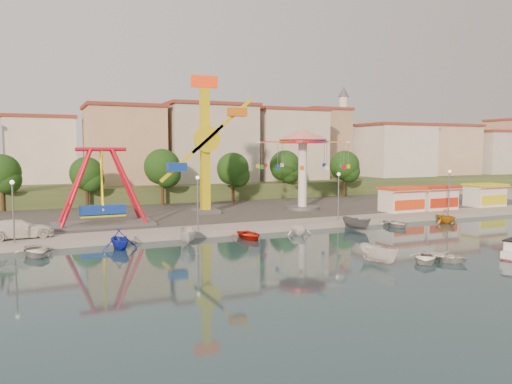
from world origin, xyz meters
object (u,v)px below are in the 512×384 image
wave_swinger (303,151)px  rowboat_a (445,257)px  pirate_ship_ride (102,189)px  van (19,229)px  skiff (379,254)px  kamikaze_tower (209,149)px

wave_swinger → rowboat_a: (-3.52, -28.23, -7.85)m
pirate_ship_ride → van: size_ratio=1.75×
skiff → pirate_ship_ride: bearing=117.3°
wave_swinger → kamikaze_tower: bearing=175.3°
pirate_ship_ride → rowboat_a: bearing=-48.7°
van → pirate_ship_ride: bearing=-65.5°
pirate_ship_ride → rowboat_a: 33.30m
pirate_ship_ride → van: (-7.68, -4.72, -2.96)m
skiff → rowboat_a: bearing=-25.6°
pirate_ship_ride → kamikaze_tower: (12.99, 4.39, 4.03)m
skiff → van: van is taller
wave_swinger → van: (-33.01, -8.11, -6.76)m
pirate_ship_ride → skiff: 28.99m
rowboat_a → kamikaze_tower: bearing=83.0°
skiff → van: (-24.52, 18.59, 0.73)m
kamikaze_tower → van: bearing=-156.2°
kamikaze_tower → van: 23.65m
rowboat_a → skiff: 5.21m
rowboat_a → van: van is taller
kamikaze_tower → wave_swinger: size_ratio=1.42×
kamikaze_tower → skiff: 29.01m
rowboat_a → skiff: bearing=139.1°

